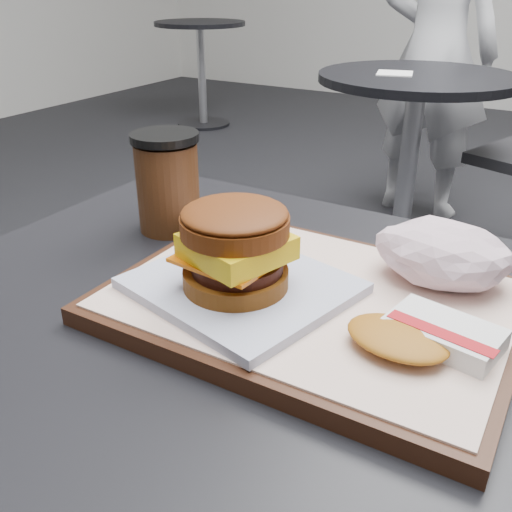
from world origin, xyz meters
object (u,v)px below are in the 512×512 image
at_px(serving_tray, 311,302).
at_px(crumpled_wrapper, 444,253).
at_px(patron, 435,52).
at_px(coffee_cup, 168,183).
at_px(neighbor_table, 412,130).
at_px(customer_table, 285,460).
at_px(breakfast_sandwich, 237,257).
at_px(hash_brown, 423,335).

height_order(serving_tray, crumpled_wrapper, crumpled_wrapper).
relative_size(crumpled_wrapper, patron, 0.09).
bearing_deg(coffee_cup, neighbor_table, 94.43).
relative_size(customer_table, crumpled_wrapper, 6.07).
bearing_deg(serving_tray, breakfast_sandwich, -149.92).
distance_m(customer_table, patron, 2.35).
xyz_separation_m(neighbor_table, patron, (-0.11, 0.64, 0.20)).
bearing_deg(patron, customer_table, 108.41).
relative_size(serving_tray, crumpled_wrapper, 2.88).
distance_m(customer_table, hash_brown, 0.25).
bearing_deg(hash_brown, neighbor_table, 106.06).
bearing_deg(hash_brown, breakfast_sandwich, -178.68).
relative_size(breakfast_sandwich, neighbor_table, 0.30).
bearing_deg(coffee_cup, crumpled_wrapper, 0.10).
relative_size(hash_brown, patron, 0.08).
relative_size(crumpled_wrapper, coffee_cup, 1.06).
xyz_separation_m(customer_table, coffee_cup, (-0.23, 0.11, 0.25)).
distance_m(breakfast_sandwich, patron, 2.35).
bearing_deg(serving_tray, neighbor_table, 102.54).
xyz_separation_m(crumpled_wrapper, coffee_cup, (-0.34, -0.00, 0.01)).
relative_size(hash_brown, neighbor_table, 0.17).
bearing_deg(crumpled_wrapper, hash_brown, -82.25).
bearing_deg(crumpled_wrapper, serving_tray, -137.48).
relative_size(serving_tray, coffee_cup, 3.05).
distance_m(customer_table, breakfast_sandwich, 0.25).
relative_size(serving_tray, breakfast_sandwich, 1.69).
bearing_deg(breakfast_sandwich, hash_brown, 1.32).
height_order(customer_table, coffee_cup, coffee_cup).
bearing_deg(coffee_cup, serving_tray, -20.35).
bearing_deg(breakfast_sandwich, customer_table, 15.71).
bearing_deg(patron, hash_brown, 111.39).
xyz_separation_m(crumpled_wrapper, patron, (-0.58, 2.18, -0.07)).
relative_size(customer_table, coffee_cup, 6.42).
xyz_separation_m(customer_table, crumpled_wrapper, (0.11, 0.11, 0.23)).
height_order(serving_tray, coffee_cup, coffee_cup).
bearing_deg(crumpled_wrapper, customer_table, -134.69).
relative_size(coffee_cup, patron, 0.08).
height_order(customer_table, breakfast_sandwich, breakfast_sandwich).
bearing_deg(patron, coffee_cup, 103.07).
height_order(crumpled_wrapper, patron, patron).
xyz_separation_m(customer_table, hash_brown, (0.13, -0.01, 0.22)).
distance_m(serving_tray, breakfast_sandwich, 0.09).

